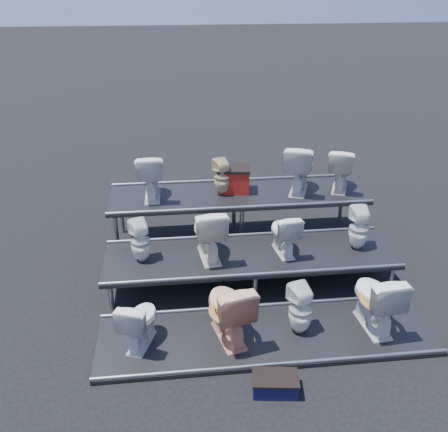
{
  "coord_description": "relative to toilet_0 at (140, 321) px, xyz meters",
  "views": [
    {
      "loc": [
        -1.09,
        -6.19,
        4.16
      ],
      "look_at": [
        -0.37,
        0.1,
        1.05
      ],
      "focal_mm": 40.0,
      "sensor_mm": 36.0,
      "label": 1
    }
  ],
  "objects": [
    {
      "name": "toilet_7",
      "position": [
        3.16,
        1.3,
        0.4
      ],
      "size": [
        0.3,
        0.31,
        0.65
      ],
      "primitive_type": "imported",
      "rotation": [
        0.0,
        0.0,
        3.1
      ],
      "color": "silver",
      "rests_on": "tier_mid"
    },
    {
      "name": "tier_back",
      "position": [
        1.55,
        2.6,
        0.04
      ],
      "size": [
        4.2,
        1.2,
        0.86
      ],
      "primitive_type": "cube",
      "color": "black",
      "rests_on": "ground"
    },
    {
      "name": "toilet_9",
      "position": [
        1.29,
        2.6,
        0.77
      ],
      "size": [
        0.34,
        0.34,
        0.6
      ],
      "primitive_type": "imported",
      "rotation": [
        0.0,
        0.0,
        3.45
      ],
      "color": "#CEB783",
      "rests_on": "tier_back"
    },
    {
      "name": "toilet_11",
      "position": [
        3.27,
        2.6,
        0.83
      ],
      "size": [
        0.65,
        0.81,
        0.73
      ],
      "primitive_type": "imported",
      "rotation": [
        0.0,
        0.0,
        2.75
      ],
      "color": "silver",
      "rests_on": "tier_back"
    },
    {
      "name": "red_crate",
      "position": [
        1.5,
        2.72,
        0.65
      ],
      "size": [
        0.57,
        0.49,
        0.37
      ],
      "primitive_type": "cube",
      "rotation": [
        0.0,
        0.0,
        -0.16
      ],
      "color": "#9B2211",
      "rests_on": "tier_back"
    },
    {
      "name": "toilet_4",
      "position": [
        -0.01,
        1.3,
        0.38
      ],
      "size": [
        0.36,
        0.36,
        0.62
      ],
      "primitive_type": "imported",
      "rotation": [
        0.0,
        0.0,
        3.49
      ],
      "color": "silver",
      "rests_on": "tier_mid"
    },
    {
      "name": "toilet_10",
      "position": [
        2.57,
        2.6,
        0.88
      ],
      "size": [
        0.71,
        0.91,
        0.81
      ],
      "primitive_type": "imported",
      "rotation": [
        0.0,
        0.0,
        2.77
      ],
      "color": "silver",
      "rests_on": "tier_back"
    },
    {
      "name": "toilet_2",
      "position": [
        1.98,
        0.0,
        0.0
      ],
      "size": [
        0.37,
        0.38,
        0.67
      ],
      "primitive_type": "imported",
      "rotation": [
        0.0,
        0.0,
        3.42
      ],
      "color": "silver",
      "rests_on": "tier_front"
    },
    {
      "name": "step_stool",
      "position": [
        1.48,
        -0.9,
        -0.3
      ],
      "size": [
        0.52,
        0.36,
        0.18
      ],
      "primitive_type": "cube",
      "rotation": [
        0.0,
        0.0,
        -0.14
      ],
      "color": "#0E0F34",
      "rests_on": "ground"
    },
    {
      "name": "toilet_6",
      "position": [
        2.04,
        1.3,
        0.39
      ],
      "size": [
        0.43,
        0.66,
        0.64
      ],
      "primitive_type": "imported",
      "rotation": [
        0.0,
        0.0,
        3.26
      ],
      "color": "silver",
      "rests_on": "tier_mid"
    },
    {
      "name": "tier_front",
      "position": [
        1.55,
        0.0,
        -0.36
      ],
      "size": [
        4.2,
        1.2,
        0.06
      ],
      "primitive_type": "cube",
      "color": "black",
      "rests_on": "ground"
    },
    {
      "name": "toilet_8",
      "position": [
        0.14,
        2.6,
        0.85
      ],
      "size": [
        0.43,
        0.74,
        0.76
      ],
      "primitive_type": "imported",
      "rotation": [
        0.0,
        0.0,
        3.14
      ],
      "color": "silver",
      "rests_on": "tier_back"
    },
    {
      "name": "ground",
      "position": [
        1.55,
        1.3,
        -0.39
      ],
      "size": [
        80.0,
        80.0,
        0.0
      ],
      "primitive_type": "plane",
      "color": "black",
      "rests_on": "ground"
    },
    {
      "name": "toilet_3",
      "position": [
        2.93,
        0.0,
        0.08
      ],
      "size": [
        0.52,
        0.85,
        0.83
      ],
      "primitive_type": "imported",
      "rotation": [
        0.0,
        0.0,
        3.21
      ],
      "color": "silver",
      "rests_on": "tier_front"
    },
    {
      "name": "toilet_5",
      "position": [
        0.95,
        1.3,
        0.47
      ],
      "size": [
        0.52,
        0.82,
        0.8
      ],
      "primitive_type": "imported",
      "rotation": [
        0.0,
        0.0,
        3.25
      ],
      "color": "silver",
      "rests_on": "tier_mid"
    },
    {
      "name": "toilet_0",
      "position": [
        0.0,
        0.0,
        0.0
      ],
      "size": [
        0.57,
        0.73,
        0.66
      ],
      "primitive_type": "imported",
      "rotation": [
        0.0,
        0.0,
        2.8
      ],
      "color": "silver",
      "rests_on": "tier_front"
    },
    {
      "name": "tier_mid",
      "position": [
        1.55,
        1.3,
        -0.16
      ],
      "size": [
        4.2,
        1.2,
        0.46
      ],
      "primitive_type": "cube",
      "color": "black",
      "rests_on": "ground"
    },
    {
      "name": "toilet_1",
      "position": [
        1.07,
        0.0,
        0.09
      ],
      "size": [
        0.65,
        0.91,
        0.85
      ],
      "primitive_type": "imported",
      "rotation": [
        0.0,
        0.0,
        3.37
      ],
      "color": "#E29B7C",
      "rests_on": "tier_front"
    }
  ]
}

